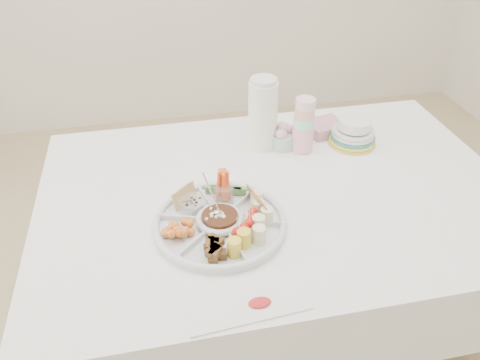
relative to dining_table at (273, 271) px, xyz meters
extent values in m
plane|color=tan|center=(0.00, 0.00, -0.38)|extent=(4.00, 4.00, 0.00)
cube|color=white|center=(0.00, 0.00, 0.00)|extent=(1.52, 1.02, 0.76)
cylinder|color=white|center=(-0.21, -0.14, 0.40)|extent=(0.48, 0.48, 0.04)
cylinder|color=#542612|center=(-0.21, -0.14, 0.41)|extent=(0.13, 0.13, 0.04)
cylinder|color=#B2C6A3|center=(0.15, 0.22, 0.49)|extent=(0.09, 0.09, 0.21)
cylinder|color=white|center=(0.01, 0.27, 0.51)|extent=(0.12, 0.12, 0.27)
cylinder|color=silver|center=(0.09, 0.26, 0.42)|extent=(0.11, 0.11, 0.08)
cube|color=#C78C95|center=(0.27, 0.32, 0.40)|extent=(0.15, 0.14, 0.04)
cylinder|color=gold|center=(0.35, 0.22, 0.43)|extent=(0.20, 0.20, 0.11)
cube|color=white|center=(-0.20, -0.44, 0.38)|extent=(0.31, 0.12, 0.01)
camera|label=1|loc=(-0.37, -1.16, 1.28)|focal=35.00mm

